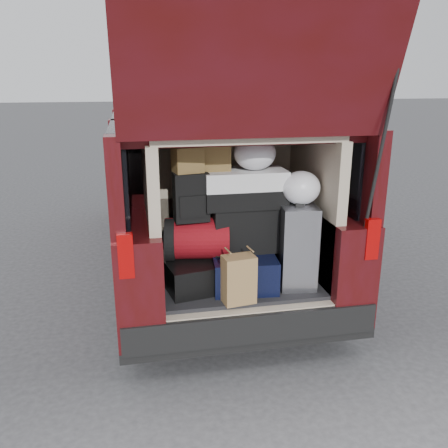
{
  "coord_description": "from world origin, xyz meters",
  "views": [
    {
      "loc": [
        -0.79,
        -3.26,
        2.13
      ],
      "look_at": [
        -0.11,
        0.2,
        1.03
      ],
      "focal_mm": 38.0,
      "sensor_mm": 36.0,
      "label": 1
    }
  ],
  "objects_px": {
    "black_hardshell": "(190,272)",
    "black_soft_case": "(243,228)",
    "silver_roller": "(295,244)",
    "kraft_bag": "(239,279)",
    "red_duffel": "(197,238)",
    "backpack": "(191,197)",
    "twotone_duffel": "(244,188)",
    "navy_hardshell": "(242,267)"
  },
  "relations": [
    {
      "from": "twotone_duffel",
      "to": "silver_roller",
      "type": "bearing_deg",
      "value": -18.35
    },
    {
      "from": "kraft_bag",
      "to": "black_soft_case",
      "type": "distance_m",
      "value": 0.48
    },
    {
      "from": "black_soft_case",
      "to": "twotone_duffel",
      "type": "relative_size",
      "value": 0.79
    },
    {
      "from": "black_hardshell",
      "to": "silver_roller",
      "type": "height_order",
      "value": "silver_roller"
    },
    {
      "from": "kraft_bag",
      "to": "black_soft_case",
      "type": "relative_size",
      "value": 0.71
    },
    {
      "from": "silver_roller",
      "to": "twotone_duffel",
      "type": "bearing_deg",
      "value": 168.35
    },
    {
      "from": "silver_roller",
      "to": "kraft_bag",
      "type": "distance_m",
      "value": 0.59
    },
    {
      "from": "silver_roller",
      "to": "kraft_bag",
      "type": "xyz_separation_m",
      "value": [
        -0.51,
        -0.26,
        -0.15
      ]
    },
    {
      "from": "silver_roller",
      "to": "navy_hardshell",
      "type": "bearing_deg",
      "value": 177.2
    },
    {
      "from": "navy_hardshell",
      "to": "black_soft_case",
      "type": "bearing_deg",
      "value": 79.01
    },
    {
      "from": "navy_hardshell",
      "to": "twotone_duffel",
      "type": "bearing_deg",
      "value": 75.9
    },
    {
      "from": "black_soft_case",
      "to": "twotone_duffel",
      "type": "xyz_separation_m",
      "value": [
        0.0,
        -0.0,
        0.32
      ]
    },
    {
      "from": "black_hardshell",
      "to": "red_duffel",
      "type": "height_order",
      "value": "red_duffel"
    },
    {
      "from": "navy_hardshell",
      "to": "red_duffel",
      "type": "distance_m",
      "value": 0.43
    },
    {
      "from": "kraft_bag",
      "to": "red_duffel",
      "type": "height_order",
      "value": "red_duffel"
    },
    {
      "from": "black_hardshell",
      "to": "twotone_duffel",
      "type": "bearing_deg",
      "value": -7.16
    },
    {
      "from": "black_hardshell",
      "to": "black_soft_case",
      "type": "xyz_separation_m",
      "value": [
        0.43,
        0.03,
        0.33
      ]
    },
    {
      "from": "red_duffel",
      "to": "backpack",
      "type": "height_order",
      "value": "backpack"
    },
    {
      "from": "black_hardshell",
      "to": "black_soft_case",
      "type": "bearing_deg",
      "value": -7.01
    },
    {
      "from": "silver_roller",
      "to": "black_soft_case",
      "type": "bearing_deg",
      "value": 168.38
    },
    {
      "from": "red_duffel",
      "to": "black_soft_case",
      "type": "xyz_separation_m",
      "value": [
        0.37,
        0.01,
        0.06
      ]
    },
    {
      "from": "twotone_duffel",
      "to": "black_hardshell",
      "type": "bearing_deg",
      "value": -176.37
    },
    {
      "from": "navy_hardshell",
      "to": "twotone_duffel",
      "type": "distance_m",
      "value": 0.63
    },
    {
      "from": "black_hardshell",
      "to": "kraft_bag",
      "type": "height_order",
      "value": "kraft_bag"
    },
    {
      "from": "black_hardshell",
      "to": "black_soft_case",
      "type": "relative_size",
      "value": 1.11
    },
    {
      "from": "backpack",
      "to": "twotone_duffel",
      "type": "relative_size",
      "value": 0.58
    },
    {
      "from": "navy_hardshell",
      "to": "silver_roller",
      "type": "distance_m",
      "value": 0.46
    },
    {
      "from": "backpack",
      "to": "twotone_duffel",
      "type": "xyz_separation_m",
      "value": [
        0.42,
        0.06,
        0.04
      ]
    },
    {
      "from": "black_hardshell",
      "to": "twotone_duffel",
      "type": "distance_m",
      "value": 0.78
    },
    {
      "from": "navy_hardshell",
      "to": "twotone_duffel",
      "type": "xyz_separation_m",
      "value": [
        0.02,
        0.06,
        0.63
      ]
    },
    {
      "from": "navy_hardshell",
      "to": "kraft_bag",
      "type": "bearing_deg",
      "value": -102.52
    },
    {
      "from": "black_hardshell",
      "to": "backpack",
      "type": "height_order",
      "value": "backpack"
    },
    {
      "from": "black_hardshell",
      "to": "red_duffel",
      "type": "relative_size",
      "value": 1.14
    },
    {
      "from": "silver_roller",
      "to": "red_duffel",
      "type": "xyz_separation_m",
      "value": [
        -0.76,
        0.12,
        0.06
      ]
    },
    {
      "from": "silver_roller",
      "to": "twotone_duffel",
      "type": "xyz_separation_m",
      "value": [
        -0.39,
        0.13,
        0.43
      ]
    },
    {
      "from": "twotone_duffel",
      "to": "red_duffel",
      "type": "bearing_deg",
      "value": -177.89
    },
    {
      "from": "black_hardshell",
      "to": "red_duffel",
      "type": "xyz_separation_m",
      "value": [
        0.06,
        0.01,
        0.27
      ]
    },
    {
      "from": "backpack",
      "to": "twotone_duffel",
      "type": "distance_m",
      "value": 0.42
    },
    {
      "from": "red_duffel",
      "to": "backpack",
      "type": "relative_size",
      "value": 1.34
    },
    {
      "from": "black_hardshell",
      "to": "silver_roller",
      "type": "distance_m",
      "value": 0.86
    },
    {
      "from": "red_duffel",
      "to": "black_soft_case",
      "type": "height_order",
      "value": "black_soft_case"
    },
    {
      "from": "black_soft_case",
      "to": "red_duffel",
      "type": "bearing_deg",
      "value": -178.78
    }
  ]
}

